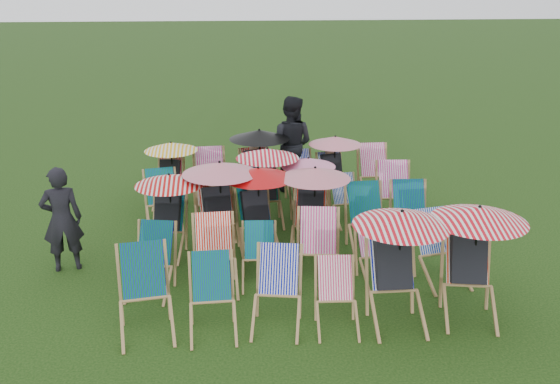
{
  "coord_description": "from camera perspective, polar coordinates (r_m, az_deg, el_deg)",
  "views": [
    {
      "loc": [
        -0.87,
        -9.11,
        4.25
      ],
      "look_at": [
        -0.11,
        0.3,
        0.9
      ],
      "focal_mm": 40.0,
      "sensor_mm": 36.0,
      "label": 1
    }
  ],
  "objects": [
    {
      "name": "deckchair_8",
      "position": [
        8.95,
        -1.89,
        -5.9
      ],
      "size": [
        0.57,
        0.77,
        0.82
      ],
      "rotation": [
        0.0,
        0.0,
        -0.04
      ],
      "color": "#9F7A4A",
      "rests_on": "ground"
    },
    {
      "name": "deckchair_2",
      "position": [
        7.88,
        -0.28,
        -9.09
      ],
      "size": [
        0.76,
        0.96,
        0.95
      ],
      "rotation": [
        0.0,
        0.0,
        -0.16
      ],
      "color": "#9F7A4A",
      "rests_on": "ground"
    },
    {
      "name": "deckchair_18",
      "position": [
        11.05,
        -10.66,
        -0.79
      ],
      "size": [
        0.79,
        0.98,
        0.95
      ],
      "rotation": [
        0.0,
        0.0,
        0.2
      ],
      "color": "#9F7A4A",
      "rests_on": "ground"
    },
    {
      "name": "deckchair_11",
      "position": [
        9.25,
        14.5,
        -5.12
      ],
      "size": [
        0.81,
        1.0,
        0.97
      ],
      "rotation": [
        0.0,
        0.0,
        0.2
      ],
      "color": "#9F7A4A",
      "rests_on": "ground"
    },
    {
      "name": "deckchair_17",
      "position": [
        10.35,
        11.95,
        -2.19
      ],
      "size": [
        0.71,
        0.95,
        0.99
      ],
      "rotation": [
        0.0,
        0.0,
        -0.06
      ],
      "color": "#9F7A4A",
      "rests_on": "ground"
    },
    {
      "name": "deckchair_27",
      "position": [
        12.11,
        2.01,
        1.32
      ],
      "size": [
        0.73,
        0.93,
        0.93
      ],
      "rotation": [
        0.0,
        0.0,
        0.14
      ],
      "color": "#9F7A4A",
      "rests_on": "ground"
    },
    {
      "name": "deckchair_26",
      "position": [
        12.08,
        -1.96,
        2.57
      ],
      "size": [
        1.16,
        1.26,
        1.38
      ],
      "rotation": [
        0.0,
        0.0,
        0.2
      ],
      "color": "#9F7A4A",
      "rests_on": "ground"
    },
    {
      "name": "deckchair_19",
      "position": [
        11.0,
        -6.39,
        -0.84
      ],
      "size": [
        0.67,
        0.87,
        0.89
      ],
      "rotation": [
        0.0,
        0.0,
        0.11
      ],
      "color": "#9F7A4A",
      "rests_on": "ground"
    },
    {
      "name": "deckchair_15",
      "position": [
        9.91,
        2.88,
        -1.42
      ],
      "size": [
        1.13,
        1.2,
        1.34
      ],
      "rotation": [
        0.0,
        0.0,
        -0.19
      ],
      "color": "#9F7A4A",
      "rests_on": "ground"
    },
    {
      "name": "deckchair_21",
      "position": [
        11.05,
        2.47,
        0.27
      ],
      "size": [
        0.97,
        1.04,
        1.15
      ],
      "rotation": [
        0.0,
        0.0,
        0.11
      ],
      "color": "#9F7A4A",
      "rests_on": "ground"
    },
    {
      "name": "deckchair_5",
      "position": [
        8.36,
        17.15,
        -5.99
      ],
      "size": [
        1.23,
        1.31,
        1.46
      ],
      "rotation": [
        0.0,
        0.0,
        -0.17
      ],
      "color": "#9F7A4A",
      "rests_on": "ground"
    },
    {
      "name": "deckchair_0",
      "position": [
        7.92,
        -12.26,
        -9.12
      ],
      "size": [
        0.82,
        1.03,
        1.02
      ],
      "rotation": [
        0.0,
        0.0,
        0.16
      ],
      "color": "#9F7A4A",
      "rests_on": "ground"
    },
    {
      "name": "deckchair_28",
      "position": [
        12.25,
        4.97,
        2.35
      ],
      "size": [
        1.03,
        1.12,
        1.22
      ],
      "rotation": [
        0.0,
        0.0,
        0.18
      ],
      "color": "#9F7A4A",
      "rests_on": "ground"
    },
    {
      "name": "deckchair_23",
      "position": [
        11.27,
        10.55,
        -0.2
      ],
      "size": [
        0.73,
        0.97,
        1.01
      ],
      "rotation": [
        0.0,
        0.0,
        -0.06
      ],
      "color": "#9F7A4A",
      "rests_on": "ground"
    },
    {
      "name": "ground",
      "position": [
        10.08,
        0.79,
        -5.38
      ],
      "size": [
        100.0,
        100.0,
        0.0
      ],
      "primitive_type": "plane",
      "color": "black",
      "rests_on": "ground"
    },
    {
      "name": "deckchair_1",
      "position": [
        7.81,
        -6.22,
        -9.61
      ],
      "size": [
        0.64,
        0.87,
        0.91
      ],
      "rotation": [
        0.0,
        0.0,
        0.05
      ],
      "color": "#9F7A4A",
      "rests_on": "ground"
    },
    {
      "name": "deckchair_22",
      "position": [
        11.13,
        6.18,
        -0.79
      ],
      "size": [
        0.66,
        0.83,
        0.81
      ],
      "rotation": [
        0.0,
        0.0,
        0.18
      ],
      "color": "#9F7A4A",
      "rests_on": "ground"
    },
    {
      "name": "deckchair_3",
      "position": [
        7.9,
        5.22,
        -9.6
      ],
      "size": [
        0.58,
        0.78,
        0.83
      ],
      "rotation": [
        0.0,
        0.0,
        -0.04
      ],
      "color": "#9F7A4A",
      "rests_on": "ground"
    },
    {
      "name": "deckchair_14",
      "position": [
        9.94,
        -2.07,
        -1.41
      ],
      "size": [
        1.12,
        1.21,
        1.32
      ],
      "rotation": [
        0.0,
        0.0,
        0.2
      ],
      "color": "#9F7A4A",
      "rests_on": "ground"
    },
    {
      "name": "person_left",
      "position": [
        9.72,
        -19.33,
        -2.37
      ],
      "size": [
        0.66,
        0.51,
        1.61
      ],
      "primitive_type": "imported",
      "rotation": [
        0.0,
        0.0,
        3.37
      ],
      "color": "black",
      "rests_on": "ground"
    },
    {
      "name": "deckchair_4",
      "position": [
        8.0,
        10.68,
        -6.64
      ],
      "size": [
        1.22,
        1.27,
        1.45
      ],
      "rotation": [
        0.0,
        0.0,
        0.01
      ],
      "color": "#9F7A4A",
      "rests_on": "ground"
    },
    {
      "name": "deckchair_9",
      "position": [
        8.92,
        3.5,
        -5.35
      ],
      "size": [
        0.78,
        1.0,
        1.0
      ],
      "rotation": [
        0.0,
        0.0,
        -0.13
      ],
      "color": "#9F7A4A",
      "rests_on": "ground"
    },
    {
      "name": "deckchair_25",
      "position": [
        12.02,
        -6.35,
        1.28
      ],
      "size": [
        0.76,
        0.99,
        1.02
      ],
      "rotation": [
        0.0,
        0.0,
        0.09
      ],
      "color": "#9F7A4A",
      "rests_on": "ground"
    },
    {
      "name": "person_rear",
      "position": [
        12.56,
        0.97,
        4.41
      ],
      "size": [
        1.15,
        1.04,
        1.94
      ],
      "primitive_type": "imported",
      "rotation": [
        0.0,
        0.0,
        2.76
      ],
      "color": "black",
      "rests_on": "ground"
    },
    {
      "name": "deckchair_13",
      "position": [
        9.94,
        -5.59,
        -1.18
      ],
      "size": [
        1.2,
        1.3,
        1.42
      ],
      "rotation": [
        0.0,
        0.0,
        0.18
      ],
      "color": "#9F7A4A",
      "rests_on": "ground"
    },
    {
      "name": "deckchair_24",
      "position": [
        12.06,
        -10.08,
        1.78
      ],
      "size": [
        1.01,
        1.07,
        1.2
      ],
      "rotation": [
        0.0,
        0.0,
        -0.12
      ],
      "color": "#9F7A4A",
      "rests_on": "ground"
    },
    {
      "name": "deckchair_10",
      "position": [
        9.13,
        8.93,
        -5.53
      ],
      "size": [
        0.65,
        0.83,
        0.83
      ],
      "rotation": [
        0.0,
        0.0,
        0.14
      ],
      "color": "#9F7A4A",
      "rests_on": "ground"
    },
    {
      "name": "deckchair_6",
      "position": [
        8.86,
        -11.73,
        -6.25
      ],
      "size": [
        0.75,
        0.94,
        0.91
      ],
      "rotation": [
        0.0,
        0.0,
        -0.19
      ],
      "color": "#9F7A4A",
      "rests_on": "ground"
    },
    {
      "name": "deckchair_12",
      "position": [
        9.92,
        -10.3,
        -1.92
      ],
      "size": [
        1.08,
        1.14,
        1.28
      ],
      "rotation": [
        0.0,
        0.0,
        -0.16
      ],
      "color": "#9F7A4A",
      "rests_on": "ground"
    },
    {
      "name": "deckchair_16",
      "position": [
        10.06,
        8.08,
        -2.52
      ],
      "size": [
        0.71,
        0.96,
        1.01
      ],
      "rotation": [
        0.0,
        0.0,
        0.05
      ],
      "color": "#9F7A4A",
      "rests_on": "ground"
    },
    {
      "name": "deckchair_20",
      "position": [
        11.01,
        -1.3,
        0.71
      ],
      "size": [
        1.11,
        1.17,
        1.32
      ],
      "rotation": [
        0.0,
        0.0,
        0.06
      ],
      "color": "#9F7A4A",
      "rests_on": "ground"
    },
    {
      "name": "deckchair_7",
      "position": [
        8.82,
        -5.99,
        -5.8
      ],
      "size": [
        0.69,
        0.93,
        0.98
      ],
      "rotation": [
        0.0,
        0.0,
        0.05
      ],
      "color": "#9F7A4A",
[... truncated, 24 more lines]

